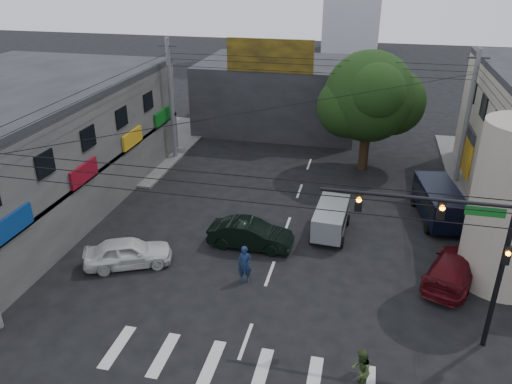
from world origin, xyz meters
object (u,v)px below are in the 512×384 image
(maroon_sedan, at_px, (454,269))
(traffic_officer, at_px, (245,264))
(utility_pole_far_left, at_px, (171,101))
(traffic_gantry, at_px, (460,238))
(street_tree, at_px, (369,97))
(utility_pole_far_right, at_px, (467,119))
(navy_van, at_px, (438,204))
(pedestrian_olive, at_px, (360,371))
(silver_minivan, at_px, (331,220))
(white_compact, at_px, (128,252))
(dark_sedan, at_px, (251,234))

(maroon_sedan, relative_size, traffic_officer, 2.85)
(utility_pole_far_left, xyz_separation_m, maroon_sedan, (19.27, -12.68, -3.87))
(traffic_gantry, bearing_deg, traffic_officer, 166.60)
(street_tree, relative_size, utility_pole_far_left, 0.95)
(utility_pole_far_right, relative_size, navy_van, 1.70)
(pedestrian_olive, bearing_deg, traffic_officer, -130.83)
(silver_minivan, relative_size, traffic_officer, 2.09)
(street_tree, xyz_separation_m, white_compact, (-11.22, -15.85, -4.73))
(utility_pole_far_right, bearing_deg, traffic_officer, -127.84)
(white_compact, bearing_deg, maroon_sedan, -106.91)
(street_tree, relative_size, pedestrian_olive, 4.86)
(dark_sedan, bearing_deg, utility_pole_far_right, -44.72)
(pedestrian_olive, bearing_deg, dark_sedan, -141.17)
(dark_sedan, xyz_separation_m, navy_van, (10.20, 5.56, 0.28))
(dark_sedan, relative_size, traffic_officer, 2.41)
(maroon_sedan, bearing_deg, white_compact, 29.11)
(maroon_sedan, distance_m, traffic_officer, 10.09)
(street_tree, relative_size, utility_pole_far_right, 0.95)
(dark_sedan, xyz_separation_m, white_compact, (-5.66, -3.16, -0.01))
(traffic_gantry, distance_m, silver_minivan, 10.17)
(dark_sedan, relative_size, navy_van, 0.85)
(utility_pole_far_left, xyz_separation_m, utility_pole_far_right, (21.00, 0.00, 0.00))
(traffic_gantry, bearing_deg, pedestrian_olive, -132.26)
(navy_van, bearing_deg, pedestrian_olive, 155.15)
(traffic_gantry, xyz_separation_m, traffic_officer, (-8.89, 2.12, -3.87))
(white_compact, relative_size, silver_minivan, 1.18)
(maroon_sedan, distance_m, navy_van, 6.55)
(dark_sedan, xyz_separation_m, pedestrian_olive, (6.20, -8.82, 0.14))
(navy_van, xyz_separation_m, traffic_officer, (-9.70, -8.75, -0.08))
(traffic_gantry, relative_size, dark_sedan, 1.56)
(traffic_officer, bearing_deg, utility_pole_far_left, 115.71)
(dark_sedan, height_order, silver_minivan, silver_minivan)
(silver_minivan, bearing_deg, dark_sedan, 123.65)
(traffic_gantry, bearing_deg, silver_minivan, 124.36)
(white_compact, height_order, silver_minivan, silver_minivan)
(traffic_officer, height_order, pedestrian_olive, traffic_officer)
(silver_minivan, height_order, pedestrian_olive, pedestrian_olive)
(utility_pole_far_left, bearing_deg, traffic_gantry, -42.86)
(utility_pole_far_left, relative_size, traffic_officer, 4.80)
(silver_minivan, xyz_separation_m, pedestrian_olive, (2.10, -11.22, 0.05))
(pedestrian_olive, bearing_deg, street_tree, -174.56)
(street_tree, height_order, maroon_sedan, street_tree)
(white_compact, bearing_deg, navy_van, -85.86)
(silver_minivan, distance_m, pedestrian_olive, 11.42)
(street_tree, relative_size, navy_van, 1.60)
(traffic_gantry, xyz_separation_m, utility_pole_far_right, (2.68, 17.00, -0.23))
(utility_pole_far_right, bearing_deg, traffic_gantry, -98.94)
(utility_pole_far_right, distance_m, dark_sedan, 17.22)
(traffic_gantry, height_order, white_compact, traffic_gantry)
(utility_pole_far_left, bearing_deg, dark_sedan, -52.57)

